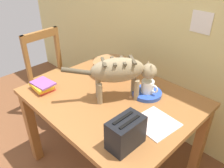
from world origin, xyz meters
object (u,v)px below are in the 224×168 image
book_stack (42,86)px  wooden_chair_near (54,78)px  coffee_mug (148,87)px  magazine (155,123)px  saucer_bowl (147,93)px  cat (121,71)px  wicker_basket (112,67)px  dining_table (112,106)px  toaster (126,133)px

book_stack → wooden_chair_near: size_ratio=0.21×
coffee_mug → magazine: bearing=-43.1°
saucer_bowl → magazine: 0.31m
saucer_bowl → wooden_chair_near: bearing=-174.9°
cat → wicker_basket: bearing=178.8°
wooden_chair_near → dining_table: bearing=80.6°
toaster → wooden_chair_near: bearing=164.8°
magazine → wooden_chair_near: size_ratio=0.26×
saucer_bowl → wicker_basket: size_ratio=0.68×
magazine → wicker_basket: bearing=163.6°
toaster → magazine: bearing=88.0°
cat → coffee_mug: cat is taller
wooden_chair_near → toaster: bearing=70.6°
saucer_bowl → coffee_mug: coffee_mug is taller
dining_table → wicker_basket: size_ratio=3.75×
dining_table → cat: (0.06, 0.03, 0.30)m
dining_table → toaster: bearing=-35.8°
coffee_mug → toaster: size_ratio=0.67×
wicker_basket → magazine: bearing=-22.2°
dining_table → coffee_mug: coffee_mug is taller
cat → saucer_bowl: bearing=90.0°
dining_table → saucer_bowl: (0.17, 0.19, 0.10)m
wooden_chair_near → cat: bearing=82.4°
saucer_bowl → book_stack: 0.78m
wicker_basket → toaster: (0.64, -0.52, 0.03)m
cat → coffee_mug: size_ratio=4.07×
magazine → wooden_chair_near: bearing=-178.8°
dining_table → wooden_chair_near: bearing=174.8°
saucer_bowl → wooden_chair_near: wooden_chair_near is taller
dining_table → wicker_basket: (-0.25, 0.24, 0.15)m
dining_table → toaster: size_ratio=5.87×
saucer_bowl → coffee_mug: bearing=-0.0°
dining_table → wooden_chair_near: size_ratio=1.25×
cat → book_stack: cat is taller
coffee_mug → dining_table: bearing=-131.8°
toaster → coffee_mug: bearing=114.8°
book_stack → toaster: 0.82m
dining_table → toaster: toaster is taller
cat → dining_table: bearing=-121.1°
dining_table → cat: cat is taller
dining_table → toaster: 0.51m
cat → toaster: (0.33, -0.31, -0.12)m
book_stack → wooden_chair_near: wooden_chair_near is taller
saucer_bowl → magazine: (0.23, -0.21, -0.01)m
cat → saucer_bowl: (0.11, 0.16, -0.20)m
book_stack → wicker_basket: wicker_basket is taller
magazine → book_stack: size_ratio=1.23×
wicker_basket → dining_table: bearing=-44.1°
saucer_bowl → wicker_basket: (-0.42, 0.05, 0.04)m
coffee_mug → book_stack: bearing=-140.1°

